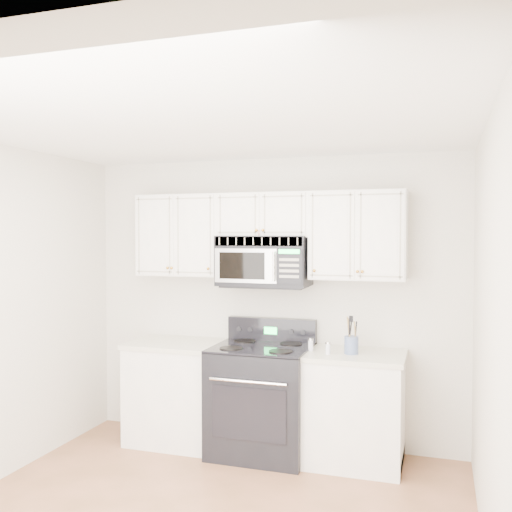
% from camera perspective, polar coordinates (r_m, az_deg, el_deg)
% --- Properties ---
extents(room, '(3.51, 3.51, 2.61)m').
position_cam_1_polar(room, '(3.65, -6.36, -7.33)').
color(room, '#A5674B').
rests_on(room, ground).
extents(base_cabinet_left, '(0.86, 0.65, 0.92)m').
position_cam_1_polar(base_cabinet_left, '(5.44, -7.81, -13.61)').
color(base_cabinet_left, white).
rests_on(base_cabinet_left, ground).
extents(base_cabinet_right, '(0.86, 0.65, 0.92)m').
position_cam_1_polar(base_cabinet_right, '(4.99, 9.61, -15.09)').
color(base_cabinet_right, white).
rests_on(base_cabinet_right, ground).
extents(range, '(0.83, 0.75, 1.14)m').
position_cam_1_polar(range, '(5.10, 0.59, -13.98)').
color(range, black).
rests_on(range, ground).
extents(upper_cabinets, '(2.44, 0.37, 0.75)m').
position_cam_1_polar(upper_cabinets, '(5.08, 0.99, 2.50)').
color(upper_cabinets, white).
rests_on(upper_cabinets, ground).
extents(microwave, '(0.80, 0.45, 0.44)m').
position_cam_1_polar(microwave, '(5.05, 0.83, -0.47)').
color(microwave, black).
rests_on(microwave, ground).
extents(utensil_crock, '(0.12, 0.12, 0.31)m').
position_cam_1_polar(utensil_crock, '(4.81, 9.51, -8.68)').
color(utensil_crock, slate).
rests_on(utensil_crock, base_cabinet_right).
extents(shaker_salt, '(0.04, 0.04, 0.11)m').
position_cam_1_polar(shaker_salt, '(4.89, 5.50, -8.79)').
color(shaker_salt, silver).
rests_on(shaker_salt, base_cabinet_right).
extents(shaker_pepper, '(0.04, 0.04, 0.10)m').
position_cam_1_polar(shaker_pepper, '(4.77, 7.21, -9.11)').
color(shaker_pepper, silver).
rests_on(shaker_pepper, base_cabinet_right).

